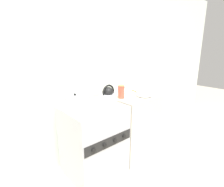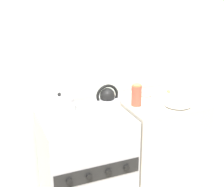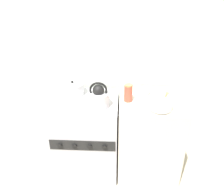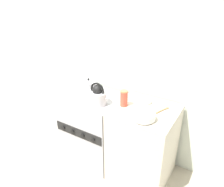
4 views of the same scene
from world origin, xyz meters
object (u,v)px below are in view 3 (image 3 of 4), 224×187
(stove, at_px, (87,135))
(kettle, at_px, (99,97))
(small_ceramic_bowl, at_px, (145,91))
(cooking_pot, at_px, (73,89))
(enamel_bowl, at_px, (161,105))
(storage_jar, at_px, (128,93))

(stove, distance_m, kettle, 0.55)
(kettle, xyz_separation_m, small_ceramic_bowl, (0.45, 0.25, -0.05))
(stove, distance_m, cooking_pot, 0.52)
(stove, xyz_separation_m, enamel_bowl, (0.71, -0.16, 0.48))
(stove, relative_size, enamel_bowl, 4.07)
(enamel_bowl, relative_size, storage_jar, 1.21)
(cooking_pot, xyz_separation_m, enamel_bowl, (0.85, -0.29, -0.00))
(cooking_pot, bearing_deg, storage_jar, -15.00)
(stove, bearing_deg, small_ceramic_bowl, 13.71)
(cooking_pot, distance_m, small_ceramic_bowl, 0.74)
(cooking_pot, distance_m, storage_jar, 0.59)
(kettle, distance_m, small_ceramic_bowl, 0.51)
(cooking_pot, relative_size, enamel_bowl, 1.13)
(storage_jar, bearing_deg, enamel_bowl, -25.85)
(enamel_bowl, xyz_separation_m, storage_jar, (-0.29, 0.14, 0.04))
(kettle, relative_size, small_ceramic_bowl, 2.37)
(kettle, distance_m, cooking_pot, 0.37)
(kettle, height_order, cooking_pot, kettle)
(kettle, relative_size, cooking_pot, 1.06)
(small_ceramic_bowl, relative_size, storage_jar, 0.62)
(cooking_pot, bearing_deg, enamel_bowl, -18.83)
(enamel_bowl, bearing_deg, cooking_pot, 161.17)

